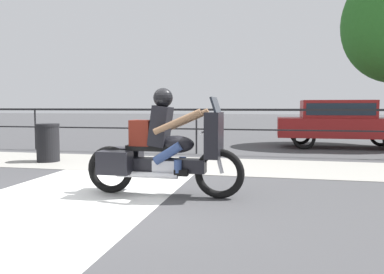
# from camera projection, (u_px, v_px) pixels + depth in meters

# --- Properties ---
(ground_plane) EXTENTS (120.00, 120.00, 0.00)m
(ground_plane) POSITION_uv_depth(u_px,v_px,m) (121.00, 201.00, 5.30)
(ground_plane) COLOR #424244
(sidewalk_band) EXTENTS (44.00, 2.40, 0.01)m
(sidewalk_band) POSITION_uv_depth(u_px,v_px,m) (179.00, 164.00, 8.61)
(sidewalk_band) COLOR #99968E
(sidewalk_band) RESTS_ON ground
(crosswalk_band) EXTENTS (2.78, 6.00, 0.01)m
(crosswalk_band) POSITION_uv_depth(u_px,v_px,m) (63.00, 201.00, 5.27)
(crosswalk_band) COLOR silver
(crosswalk_band) RESTS_ON ground
(fence_railing) EXTENTS (36.00, 0.05, 1.28)m
(fence_railing) POSITION_uv_depth(u_px,v_px,m) (196.00, 118.00, 10.51)
(fence_railing) COLOR black
(fence_railing) RESTS_ON ground
(motorcycle) EXTENTS (2.43, 0.76, 1.61)m
(motorcycle) POSITION_uv_depth(u_px,v_px,m) (163.00, 149.00, 5.58)
(motorcycle) COLOR black
(motorcycle) RESTS_ON ground
(parked_car) EXTENTS (4.20, 1.63, 1.54)m
(parked_car) POSITION_uv_depth(u_px,v_px,m) (341.00, 120.00, 12.07)
(parked_car) COLOR maroon
(parked_car) RESTS_ON ground
(trash_bin) EXTENTS (0.56, 0.56, 0.92)m
(trash_bin) POSITION_uv_depth(u_px,v_px,m) (48.00, 143.00, 9.03)
(trash_bin) COLOR black
(trash_bin) RESTS_ON ground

